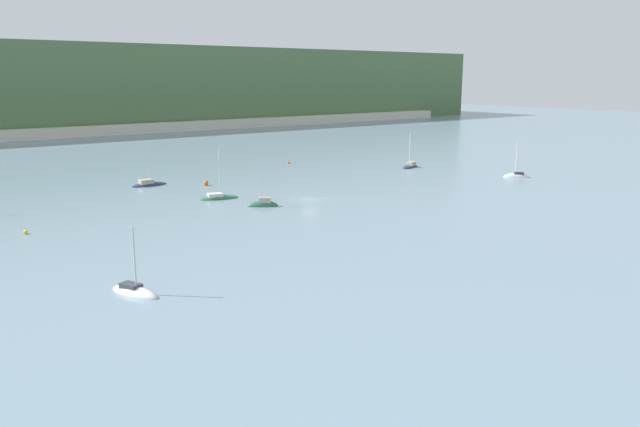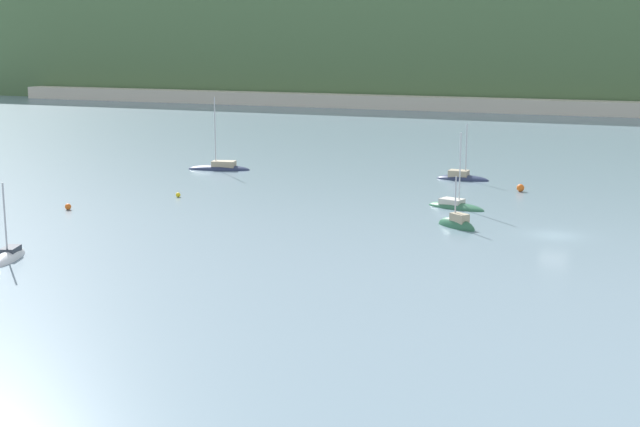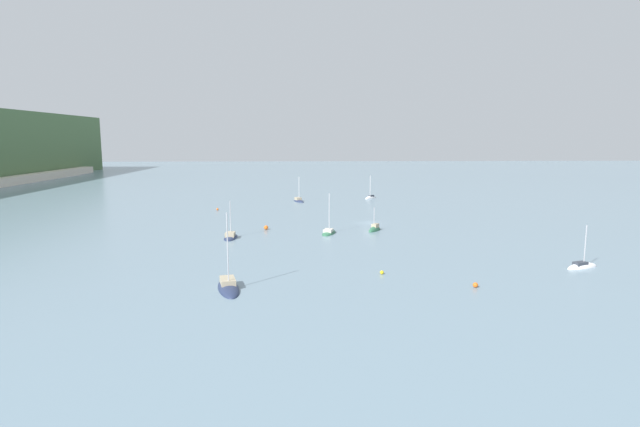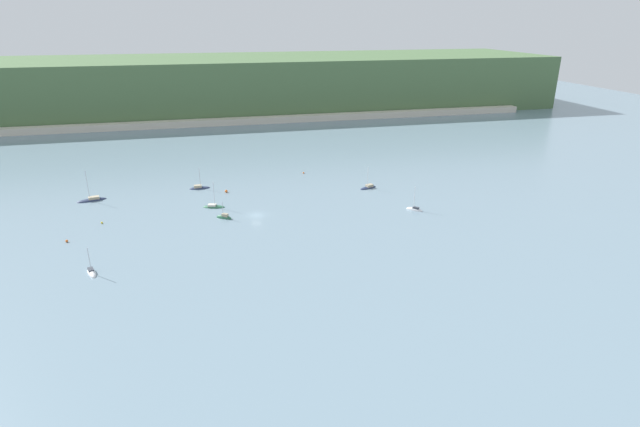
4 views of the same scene
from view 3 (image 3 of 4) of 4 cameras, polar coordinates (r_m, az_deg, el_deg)
The scene contains 12 objects.
ground_plane at distance 111.19m, azimuth 5.58°, elevation -1.11°, with size 600.00×600.00×0.00m, color slate.
sailboat_0 at distance 148.65m, azimuth -2.46°, elevation 1.44°, with size 6.71×4.25×7.97m.
sailboat_1 at distance 64.22m, azimuth -10.43°, elevation -8.34°, with size 8.91×4.54×10.41m.
sailboat_2 at distance 156.75m, azimuth 5.80°, elevation 1.76°, with size 4.49×4.44×8.06m.
sailboat_3 at distance 82.42m, azimuth 27.75°, elevation -5.45°, with size 3.42×5.80×7.05m.
sailboat_4 at distance 102.35m, azimuth 6.25°, elevation -1.90°, with size 4.77×3.78×5.77m.
sailboat_5 at distance 95.93m, azimuth -10.18°, elevation -2.68°, with size 6.71×2.43×7.62m.
sailboat_6 at distance 98.96m, azimuth 1.01°, elevation -2.22°, with size 6.93×4.03×8.52m.
mooring_buoy_0 at distance 66.58m, azimuth 17.34°, elevation -7.80°, with size 0.65×0.65×0.65m.
mooring_buoy_1 at distance 70.12m, azimuth 7.08°, elevation -6.69°, with size 0.53×0.53×0.53m.
mooring_buoy_2 at distance 133.14m, azimuth -11.64°, elevation 0.49°, with size 0.56×0.56×0.56m.
mooring_buoy_3 at distance 103.41m, azimuth -6.19°, elevation -1.60°, with size 0.89×0.89×0.89m.
Camera 3 is at (-108.58, 14.96, 18.70)m, focal length 28.00 mm.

